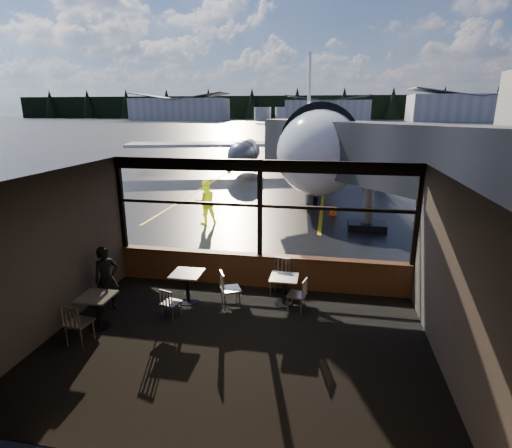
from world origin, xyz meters
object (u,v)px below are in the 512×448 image
(jet_bridge, at_px, (378,174))
(passenger, at_px, (107,279))
(chair_near_e, at_px, (297,295))
(airliner, at_px, (312,101))
(chair_near_w, at_px, (231,289))
(chair_mid_s, at_px, (171,303))
(cafe_table_near, at_px, (284,291))
(chair_left_s, at_px, (79,323))
(cone_nose, at_px, (333,210))
(chair_near_n, at_px, (280,277))
(cafe_table_mid, at_px, (188,288))
(cafe_table_left, at_px, (98,312))
(cone_wing, at_px, (229,168))
(ground_crew, at_px, (206,202))

(jet_bridge, xyz_separation_m, passenger, (-7.01, -7.48, -1.59))
(chair_near_e, bearing_deg, airliner, 14.91)
(chair_near_w, bearing_deg, airliner, 151.45)
(jet_bridge, distance_m, chair_mid_s, 9.53)
(chair_near_e, bearing_deg, cafe_table_near, 60.84)
(chair_left_s, bearing_deg, cafe_table_near, 38.60)
(chair_near_e, relative_size, chair_near_w, 0.91)
(cone_nose, bearing_deg, cafe_table_near, -97.74)
(airliner, distance_m, cafe_table_near, 22.73)
(chair_left_s, bearing_deg, chair_near_n, 45.44)
(jet_bridge, bearing_deg, cafe_table_mid, -127.52)
(cafe_table_left, bearing_deg, cone_nose, 64.90)
(chair_near_e, xyz_separation_m, chair_mid_s, (-2.85, -0.87, -0.04))
(airliner, bearing_deg, cafe_table_left, -102.43)
(chair_near_n, bearing_deg, cafe_table_left, 44.05)
(cafe_table_mid, distance_m, passenger, 1.96)
(cafe_table_near, height_order, cone_wing, cafe_table_near)
(chair_near_w, bearing_deg, chair_near_e, 66.05)
(chair_mid_s, xyz_separation_m, cone_wing, (-4.31, 22.86, -0.14))
(cafe_table_left, height_order, passenger, passenger)
(airliner, relative_size, chair_near_n, 36.27)
(airliner, relative_size, cafe_table_left, 44.68)
(cafe_table_mid, height_order, cone_wing, cafe_table_mid)
(cafe_table_near, distance_m, chair_mid_s, 2.77)
(cafe_table_left, bearing_deg, chair_near_e, 19.65)
(jet_bridge, distance_m, cafe_table_near, 7.34)
(chair_near_w, xyz_separation_m, cone_wing, (-5.54, 22.07, -0.22))
(chair_near_n, distance_m, cone_wing, 22.13)
(chair_left_s, bearing_deg, cone_nose, 72.50)
(ground_crew, bearing_deg, cone_nose, 171.54)
(cafe_table_near, relative_size, chair_near_e, 0.86)
(cafe_table_mid, xyz_separation_m, chair_near_n, (2.22, 0.90, 0.08))
(cone_wing, bearing_deg, chair_mid_s, -79.32)
(passenger, height_order, cone_nose, passenger)
(chair_near_e, relative_size, chair_mid_s, 1.09)
(jet_bridge, xyz_separation_m, chair_left_s, (-6.80, -8.98, -1.92))
(chair_near_n, height_order, cone_nose, chair_near_n)
(jet_bridge, height_order, chair_left_s, jet_bridge)
(chair_left_s, relative_size, cone_wing, 1.85)
(chair_left_s, xyz_separation_m, cone_wing, (-2.83, 24.19, -0.22))
(ground_crew, relative_size, cone_wing, 3.62)
(cone_nose, bearing_deg, passenger, -117.88)
(jet_bridge, distance_m, cafe_table_left, 10.92)
(airliner, bearing_deg, chair_mid_s, -99.14)
(chair_mid_s, bearing_deg, cafe_table_mid, 100.10)
(chair_near_e, height_order, cone_nose, chair_near_e)
(ground_crew, bearing_deg, cafe_table_mid, 70.66)
(airliner, relative_size, ground_crew, 18.61)
(jet_bridge, bearing_deg, cone_nose, 118.82)
(cone_nose, bearing_deg, chair_mid_s, -109.76)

